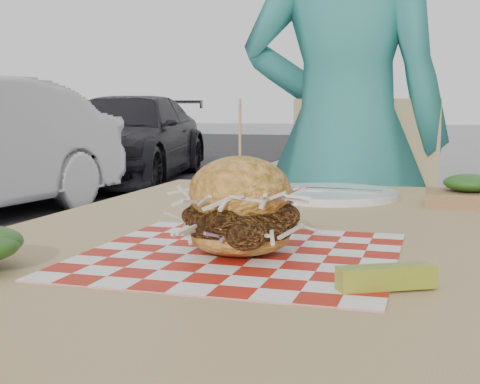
{
  "coord_description": "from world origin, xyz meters",
  "views": [
    {
      "loc": [
        0.23,
        -1.16,
        0.92
      ],
      "look_at": [
        0.01,
        -0.42,
        0.82
      ],
      "focal_mm": 50.0,
      "sensor_mm": 36.0,
      "label": 1
    }
  ],
  "objects": [
    {
      "name": "place_setting",
      "position": [
        0.03,
        0.12,
        0.76
      ],
      "size": [
        0.27,
        0.27,
        0.02
      ],
      "color": "white",
      "rests_on": "patio_table"
    },
    {
      "name": "car_dark",
      "position": [
        -3.6,
        6.66,
        0.55
      ],
      "size": [
        2.08,
        3.96,
        1.1
      ],
      "primitive_type": "imported",
      "rotation": [
        0.0,
        0.0,
        0.15
      ],
      "color": "black",
      "rests_on": "ground"
    },
    {
      "name": "diner",
      "position": [
        -0.03,
        0.79,
        0.83
      ],
      "size": [
        0.61,
        0.41,
        1.67
      ],
      "primitive_type": "imported",
      "rotation": [
        0.0,
        0.0,
        3.13
      ],
      "color": "teal",
      "rests_on": "ground"
    },
    {
      "name": "patio_table",
      "position": [
        0.03,
        -0.25,
        0.67
      ],
      "size": [
        0.8,
        1.2,
        0.75
      ],
      "color": "tan",
      "rests_on": "ground"
    },
    {
      "name": "pickle_spear",
      "position": [
        0.19,
        -0.53,
        0.76
      ],
      "size": [
        0.09,
        0.06,
        0.02
      ],
      "primitive_type": "cube",
      "rotation": [
        0.0,
        0.0,
        0.5
      ],
      "color": "#959C2D",
      "rests_on": "paper_liner"
    },
    {
      "name": "paper_liner",
      "position": [
        0.01,
        -0.42,
        0.75
      ],
      "size": [
        0.36,
        0.36,
        0.0
      ],
      "primitive_type": "cube",
      "color": "#B61F12",
      "rests_on": "patio_table"
    },
    {
      "name": "patio_chair",
      "position": [
        0.03,
        0.72,
        0.55
      ],
      "size": [
        0.43,
        0.44,
        0.95
      ],
      "rotation": [
        0.0,
        0.0,
        0.03
      ],
      "color": "tan",
      "rests_on": "ground"
    },
    {
      "name": "kraft_tray",
      "position": [
        0.29,
        0.09,
        0.77
      ],
      "size": [
        0.15,
        0.12,
        0.06
      ],
      "color": "olive",
      "rests_on": "patio_table"
    },
    {
      "name": "sandwich",
      "position": [
        0.01,
        -0.42,
        0.8
      ],
      "size": [
        0.16,
        0.16,
        0.18
      ],
      "color": "gold",
      "rests_on": "paper_liner"
    }
  ]
}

